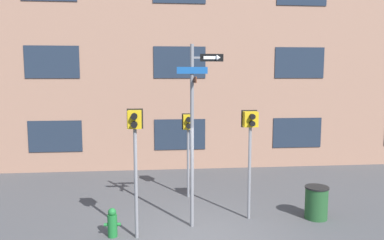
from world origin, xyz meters
TOP-DOWN VIEW (x-y plane):
  - ground_plane at (0.00, 0.00)m, footprint 60.00×60.00m
  - building_facade at (-0.00, 6.70)m, footprint 24.00×0.63m
  - street_sign_pole at (-0.01, 0.72)m, footprint 1.12×0.79m
  - pedestrian_signal_left at (-1.41, 0.18)m, footprint 0.37×0.40m
  - pedestrian_signal_right at (1.47, 1.07)m, footprint 0.42×0.40m
  - pedestrian_signal_across at (0.04, 2.98)m, footprint 0.36×0.40m
  - fire_hydrant at (-1.98, 0.30)m, footprint 0.39×0.23m
  - trash_bin at (3.25, 0.92)m, footprint 0.62×0.62m

SIDE VIEW (x-z plane):
  - ground_plane at x=0.00m, z-range 0.00..0.00m
  - fire_hydrant at x=-1.98m, z-range -0.01..0.68m
  - trash_bin at x=3.25m, z-range 0.00..0.87m
  - pedestrian_signal_across at x=0.04m, z-range 0.74..3.34m
  - pedestrian_signal_right at x=1.47m, z-range 0.84..3.71m
  - pedestrian_signal_left at x=-1.41m, z-range 0.84..3.85m
  - street_sign_pole at x=-0.01m, z-range 0.37..4.88m
  - building_facade at x=0.00m, z-range 0.00..11.31m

